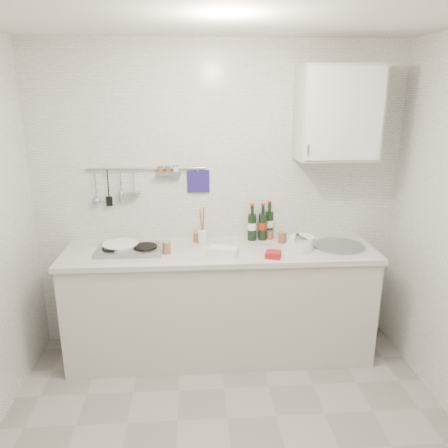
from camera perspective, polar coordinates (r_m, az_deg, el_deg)
name	(u,v)px	position (r m, az deg, el deg)	size (l,w,h in m)	color
back_wall	(218,200)	(3.62, -0.80, 3.20)	(3.00, 0.02, 2.50)	silver
counter	(221,305)	(3.62, -0.38, -10.58)	(2.44, 0.64, 0.96)	#B6B2A8
wall_rail	(144,180)	(3.57, -10.43, 5.62)	(0.98, 0.09, 0.34)	#93969B
wall_cabinet	(337,113)	(3.51, 14.60, 13.82)	(0.60, 0.38, 0.70)	#B6B2A8
plate_stack_hob	(119,246)	(3.51, -13.54, -2.87)	(0.31, 0.30, 0.05)	#45589E
plate_stack_sink	(300,243)	(3.48, 9.94, -2.46)	(0.25, 0.24, 0.10)	white
wine_bottles	(261,221)	(3.64, 4.90, 0.38)	(0.23, 0.14, 0.31)	black
butter_dish	(224,251)	(3.29, -0.05, -3.58)	(0.21, 0.11, 0.06)	white
strawberry_punnet	(273,254)	(3.28, 6.45, -3.96)	(0.11, 0.11, 0.05)	#A41227
utensil_crock	(202,235)	(3.55, -2.83, -1.45)	(0.07, 0.07, 0.30)	white
jar_a	(197,237)	(3.60, -3.58, -1.65)	(0.06, 0.06, 0.09)	brown
jar_b	(270,235)	(3.69, 6.00, -1.40)	(0.06, 0.06, 0.07)	brown
jar_c	(282,237)	(3.60, 7.62, -1.70)	(0.07, 0.07, 0.09)	brown
jar_d	(167,247)	(3.36, -7.50, -3.03)	(0.07, 0.07, 0.10)	brown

